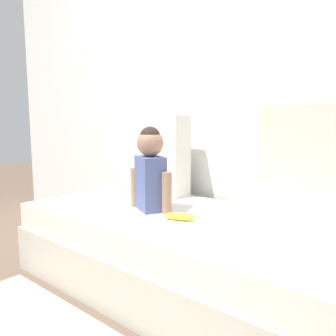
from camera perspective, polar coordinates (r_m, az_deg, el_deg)
ground_plane at (r=2.06m, az=2.54°, el=-19.17°), size 12.00×12.00×0.00m
back_wall at (r=2.33m, az=11.81°, el=14.35°), size 5.13×0.10×2.41m
couch at (r=1.98m, az=2.58°, el=-13.78°), size 1.93×0.90×0.42m
throw_pillow_left at (r=2.46m, az=-2.15°, el=2.25°), size 0.51×0.16×0.54m
throw_pillow_right at (r=1.91m, az=22.12°, el=0.66°), size 0.49×0.16×0.59m
toddler at (r=1.98m, az=-2.90°, el=-0.17°), size 0.30×0.20×0.48m
banana at (r=1.82m, az=1.93°, el=-7.89°), size 0.17×0.11×0.04m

